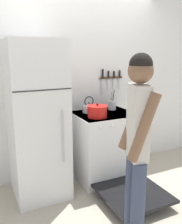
# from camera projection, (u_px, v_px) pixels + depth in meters

# --- Properties ---
(ground_plane) EXTENTS (14.00, 14.00, 0.00)m
(ground_plane) POSITION_uv_depth(u_px,v_px,m) (75.00, 170.00, 3.76)
(ground_plane) COLOR #B2A893
(wall_back) EXTENTS (10.00, 0.06, 2.55)m
(wall_back) POSITION_uv_depth(u_px,v_px,m) (73.00, 85.00, 3.49)
(wall_back) COLOR silver
(wall_back) RESTS_ON ground_plane
(refrigerator) EXTENTS (0.63, 0.74, 1.88)m
(refrigerator) POSITION_uv_depth(u_px,v_px,m) (37.00, 120.00, 2.97)
(refrigerator) COLOR white
(refrigerator) RESTS_ON ground_plane
(stove_range) EXTENTS (0.80, 1.43, 0.92)m
(stove_range) POSITION_uv_depth(u_px,v_px,m) (105.00, 147.00, 3.45)
(stove_range) COLOR white
(stove_range) RESTS_ON ground_plane
(dutch_oven_pot) EXTENTS (0.30, 0.26, 0.18)m
(dutch_oven_pot) POSITION_uv_depth(u_px,v_px,m) (97.00, 111.00, 3.15)
(dutch_oven_pot) COLOR red
(dutch_oven_pot) RESTS_ON stove_range
(tea_kettle) EXTENTS (0.22, 0.18, 0.22)m
(tea_kettle) POSITION_uv_depth(u_px,v_px,m) (89.00, 108.00, 3.40)
(tea_kettle) COLOR silver
(tea_kettle) RESTS_ON stove_range
(utensil_jar) EXTENTS (0.11, 0.11, 0.28)m
(utensil_jar) POSITION_uv_depth(u_px,v_px,m) (112.00, 105.00, 3.56)
(utensil_jar) COLOR silver
(utensil_jar) RESTS_ON stove_range
(person) EXTENTS (0.34, 0.41, 1.73)m
(person) POSITION_uv_depth(u_px,v_px,m) (137.00, 143.00, 2.10)
(person) COLOR #38425B
(person) RESTS_ON ground_plane
(wall_knife_strip) EXTENTS (0.38, 0.03, 0.36)m
(wall_knife_strip) POSITION_uv_depth(u_px,v_px,m) (111.00, 78.00, 3.67)
(wall_knife_strip) COLOR brown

